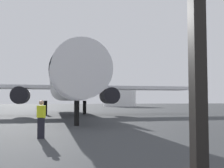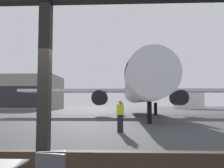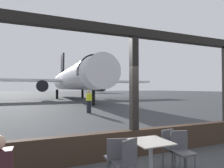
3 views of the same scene
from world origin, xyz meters
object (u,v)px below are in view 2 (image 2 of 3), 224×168
object	(u,v)px
ground_crew_worker	(120,116)
fuel_storage_tank	(188,100)
airplane	(139,88)
distant_hangar	(19,93)

from	to	relation	value
ground_crew_worker	fuel_storage_tank	size ratio (longest dim) A/B	0.18
fuel_storage_tank	airplane	bearing A→B (deg)	-110.64
airplane	ground_crew_worker	world-z (taller)	airplane
ground_crew_worker	distant_hangar	xyz separation A→B (m)	(-30.87, 60.69, 3.94)
ground_crew_worker	distant_hangar	world-z (taller)	distant_hangar
ground_crew_worker	airplane	bearing A→B (deg)	83.54
airplane	distant_hangar	xyz separation A→B (m)	(-33.03, 41.59, 1.26)
ground_crew_worker	fuel_storage_tank	bearing A→B (deg)	73.20
airplane	fuel_storage_tank	size ratio (longest dim) A/B	3.48
ground_crew_worker	distant_hangar	distance (m)	68.20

